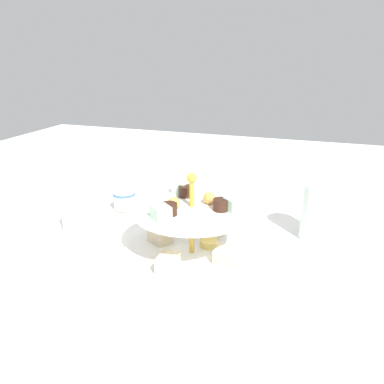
{
  "coord_description": "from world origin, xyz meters",
  "views": [
    {
      "loc": [
        -0.65,
        -0.22,
        0.39
      ],
      "look_at": [
        0.0,
        0.0,
        0.14
      ],
      "focal_mm": 35.74,
      "sensor_mm": 36.0,
      "label": 1
    }
  ],
  "objects": [
    {
      "name": "water_glass_tall_right",
      "position": [
        0.17,
        -0.23,
        0.06
      ],
      "size": [
        0.07,
        0.07,
        0.13
      ],
      "primitive_type": "cylinder",
      "color": "silver",
      "rests_on": "ground_plane"
    },
    {
      "name": "butter_knife_right",
      "position": [
        0.33,
        0.05,
        0.0
      ],
      "size": [
        0.07,
        0.17,
        0.0
      ],
      "primitive_type": "cube",
      "rotation": [
        0.0,
        0.0,
        8.19
      ],
      "color": "silver",
      "rests_on": "ground_plane"
    },
    {
      "name": "teacup_with_saucer",
      "position": [
        0.17,
        0.24,
        0.02
      ],
      "size": [
        0.09,
        0.09,
        0.05
      ],
      "color": "white",
      "rests_on": "ground_plane"
    },
    {
      "name": "water_glass_short_left",
      "position": [
        0.02,
        0.29,
        0.04
      ],
      "size": [
        0.06,
        0.06,
        0.08
      ],
      "primitive_type": "cylinder",
      "color": "silver",
      "rests_on": "ground_plane"
    },
    {
      "name": "butter_knife_left",
      "position": [
        -0.24,
        -0.24,
        0.0
      ],
      "size": [
        0.13,
        0.13,
        0.0
      ],
      "primitive_type": "cube",
      "rotation": [
        0.0,
        0.0,
        5.5
      ],
      "color": "silver",
      "rests_on": "ground_plane"
    },
    {
      "name": "tiered_serving_stand",
      "position": [
        0.0,
        -0.0,
        0.05
      ],
      "size": [
        0.28,
        0.28,
        0.18
      ],
      "color": "white",
      "rests_on": "ground_plane"
    },
    {
      "name": "ground_plane",
      "position": [
        0.0,
        0.0,
        0.0
      ],
      "size": [
        2.4,
        2.4,
        0.0
      ],
      "primitive_type": "plane",
      "color": "white"
    }
  ]
}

